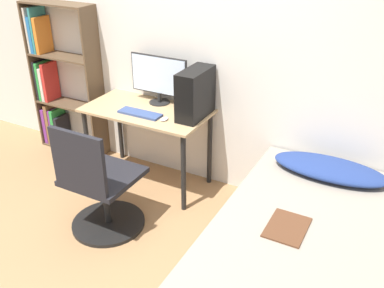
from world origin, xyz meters
TOP-DOWN VIEW (x-y plane):
  - ground_plane at (0.00, 0.00)m, footprint 14.00×14.00m
  - wall_back at (0.00, 1.54)m, footprint 8.00×0.05m
  - desk at (-0.32, 1.21)m, footprint 1.13×0.60m
  - bookshelf at (-1.58, 1.39)m, footprint 0.77×0.24m
  - office_chair at (-0.26, 0.42)m, footprint 0.60×0.60m
  - bed at (1.30, 0.57)m, footprint 1.12×1.89m
  - pillow at (1.30, 1.25)m, footprint 0.85×0.36m
  - magazine at (1.21, 0.48)m, footprint 0.24×0.32m
  - monitor at (-0.30, 1.40)m, footprint 0.57×0.19m
  - keyboard at (-0.31, 1.09)m, footprint 0.39×0.13m
  - pc_tower at (0.13, 1.29)m, footprint 0.18×0.41m
  - mouse at (-0.06, 1.09)m, footprint 0.06×0.09m

SIDE VIEW (x-z plane):
  - ground_plane at x=0.00m, z-range 0.00..0.00m
  - bed at x=1.30m, z-range 0.00..0.51m
  - office_chair at x=-0.26m, z-range -0.11..0.84m
  - magazine at x=1.21m, z-range 0.51..0.53m
  - pillow at x=1.30m, z-range 0.51..0.62m
  - desk at x=-0.32m, z-range 0.26..1.00m
  - bookshelf at x=-1.58m, z-range -0.07..1.48m
  - keyboard at x=-0.31m, z-range 0.75..0.77m
  - mouse at x=-0.06m, z-range 0.75..0.77m
  - pc_tower at x=0.13m, z-range 0.75..1.16m
  - monitor at x=-0.30m, z-range 0.77..1.21m
  - wall_back at x=0.00m, z-range 0.00..2.50m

